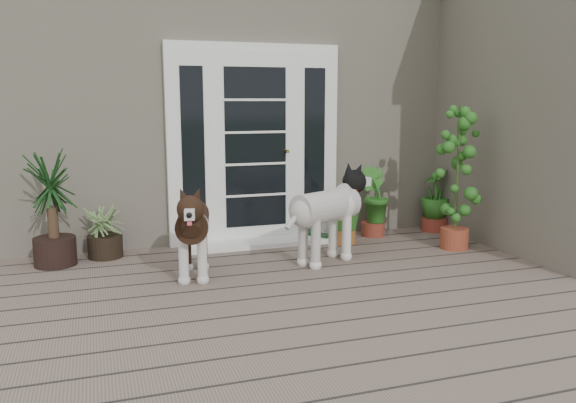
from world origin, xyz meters
name	(u,v)px	position (x,y,z in m)	size (l,w,h in m)	color
deck	(355,310)	(0.00, 0.40, 0.06)	(6.20, 4.60, 0.12)	#6B5B4C
house_main	(230,109)	(0.00, 4.65, 1.55)	(7.40, 4.00, 3.10)	#665E54
house_wing	(562,112)	(2.90, 1.50, 1.55)	(1.60, 2.40, 3.10)	#665E54
door_unit	(255,145)	(-0.20, 2.60, 1.19)	(1.90, 0.14, 2.15)	white
door_step	(260,242)	(-0.20, 2.40, 0.14)	(1.60, 0.40, 0.05)	white
brindle_dog	(193,236)	(-1.07, 1.47, 0.49)	(0.38, 0.89, 0.74)	#331E12
white_dog	(326,222)	(0.21, 1.53, 0.52)	(0.41, 0.97, 0.80)	white
spider_plant	(104,228)	(-1.81, 2.40, 0.42)	(0.57, 0.57, 0.60)	#9EB06C
yucca	(52,210)	(-2.27, 2.25, 0.66)	(0.74, 0.74, 1.07)	black
herb_a	(345,216)	(0.69, 2.16, 0.42)	(0.48, 0.48, 0.61)	#244C15
herb_b	(373,211)	(1.15, 2.40, 0.41)	(0.39, 0.39, 0.58)	#164F1B
herb_c	(435,206)	(1.97, 2.40, 0.43)	(0.39, 0.39, 0.61)	#27631C
sapling	(457,175)	(1.71, 1.60, 0.90)	(0.46, 0.46, 1.57)	#224C15
clog_left	(319,236)	(0.47, 2.39, 0.17)	(0.16, 0.34, 0.10)	#14321B
clog_right	(345,236)	(0.77, 2.34, 0.16)	(0.12, 0.27, 0.08)	#163817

